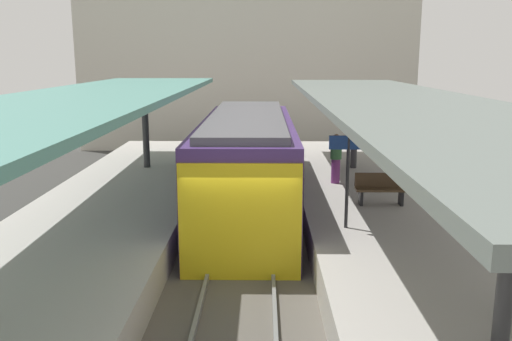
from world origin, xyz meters
TOP-DOWN VIEW (x-y plane):
  - ground_plane at (0.00, 0.00)m, footprint 80.00×80.00m
  - platform_left at (-3.80, 0.00)m, footprint 4.40×28.00m
  - platform_right at (3.80, 0.00)m, footprint 4.40×28.00m
  - track_ballast at (0.00, 0.00)m, footprint 3.20×28.00m
  - rail_near_side at (-0.72, 0.00)m, footprint 0.08×28.00m
  - rail_far_side at (0.72, 0.00)m, footprint 0.08×28.00m
  - commuter_train at (0.00, 4.34)m, footprint 2.78×10.17m
  - canopy_left at (-3.80, 1.40)m, footprint 4.18×21.00m
  - canopy_right at (3.80, 1.40)m, footprint 4.18×21.00m
  - platform_bench at (3.72, 2.65)m, footprint 1.40×0.41m
  - platform_sign at (2.47, 0.54)m, footprint 0.90×0.08m
  - passenger_near_bench at (2.82, 5.22)m, footprint 0.36×0.36m
  - station_building_backdrop at (-0.42, 20.00)m, footprint 18.00×6.00m

SIDE VIEW (x-z plane):
  - ground_plane at x=0.00m, z-range 0.00..0.00m
  - track_ballast at x=0.00m, z-range 0.00..0.20m
  - rail_near_side at x=-0.72m, z-range 0.20..0.34m
  - rail_far_side at x=0.72m, z-range 0.20..0.34m
  - platform_left at x=-3.80m, z-range 0.00..1.00m
  - platform_right at x=3.80m, z-range 0.00..1.00m
  - platform_bench at x=3.72m, z-range 1.03..1.89m
  - commuter_train at x=0.00m, z-range 0.18..3.28m
  - passenger_near_bench at x=2.82m, z-range 1.03..2.62m
  - platform_sign at x=2.47m, z-range 1.52..3.73m
  - canopy_right at x=3.80m, z-range 2.39..5.41m
  - canopy_left at x=-3.80m, z-range 2.43..5.51m
  - station_building_backdrop at x=-0.42m, z-range 0.00..11.00m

